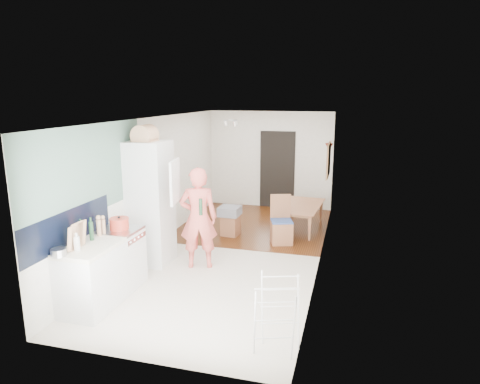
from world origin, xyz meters
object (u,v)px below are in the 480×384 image
at_px(person, 198,209).
at_px(stool, 231,225).
at_px(dining_table, 301,219).
at_px(dining_chair, 282,220).
at_px(drying_rack, 277,317).

xyz_separation_m(person, stool, (0.06, 1.73, -0.81)).
relative_size(person, dining_table, 1.54).
bearing_deg(dining_chair, stool, 151.03).
distance_m(person, drying_rack, 2.82).
bearing_deg(stool, dining_table, 30.44).
relative_size(dining_chair, drying_rack, 1.09).
bearing_deg(dining_table, stool, 125.14).
height_order(dining_table, dining_chair, dining_chair).
bearing_deg(drying_rack, person, 111.12).
height_order(person, dining_table, person).
xyz_separation_m(person, drying_rack, (1.74, -2.14, -0.59)).
distance_m(dining_chair, drying_rack, 3.70).
height_order(person, stool, person).
height_order(dining_chair, stool, dining_chair).
bearing_deg(drying_rack, dining_chair, 80.76).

